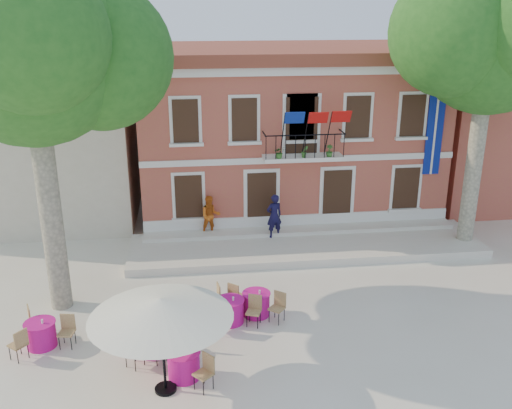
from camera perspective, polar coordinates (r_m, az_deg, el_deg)
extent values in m
plane|color=beige|center=(18.83, 1.79, -10.20)|extent=(90.00, 90.00, 0.00)
cube|color=#AD483E|center=(27.18, 2.82, 7.09)|extent=(13.00, 8.00, 7.00)
cube|color=brown|center=(26.63, 2.95, 15.00)|extent=(13.50, 8.50, 0.50)
cube|color=silver|center=(22.81, 4.69, 13.20)|extent=(13.30, 0.35, 0.35)
cube|color=silver|center=(22.93, 4.71, 4.71)|extent=(3.20, 0.90, 0.15)
cube|color=black|center=(22.32, 4.99, 6.93)|extent=(3.20, 0.04, 0.04)
cube|color=navy|center=(24.84, 17.42, 6.93)|extent=(0.70, 0.05, 3.60)
cube|color=navy|center=(21.66, 2.88, 8.63)|extent=(0.76, 0.27, 0.47)
cube|color=#B50E0C|center=(21.83, 5.23, 8.66)|extent=(0.76, 0.29, 0.47)
cube|color=#B50E0C|center=(22.04, 7.55, 8.67)|extent=(0.76, 0.27, 0.47)
imported|color=#26591E|center=(22.39, 2.37, 5.23)|extent=(0.43, 0.37, 0.48)
imported|color=#26591E|center=(22.57, 4.88, 5.29)|extent=(0.26, 0.21, 0.48)
imported|color=#26591E|center=(22.80, 7.35, 5.34)|extent=(0.27, 0.27, 0.48)
cube|color=beige|center=(28.72, -20.92, 5.48)|extent=(9.00, 9.00, 6.00)
cube|color=brown|center=(28.19, -21.71, 11.79)|extent=(9.40, 9.40, 0.40)
cube|color=#AD483E|center=(32.44, 24.00, 6.57)|extent=(9.00, 9.00, 6.00)
cube|color=silver|center=(22.97, 5.05, -4.13)|extent=(14.00, 3.40, 0.30)
cylinder|color=#A59E84|center=(18.57, -19.93, -0.08)|extent=(0.68, 0.68, 6.95)
sphere|color=#1F541A|center=(17.66, -21.71, 14.34)|extent=(5.56, 5.56, 5.56)
cylinder|color=#A59E84|center=(23.72, 20.99, 3.94)|extent=(0.63, 0.63, 6.98)
sphere|color=#1F541A|center=(23.02, 22.44, 15.24)|extent=(5.58, 5.58, 5.58)
cylinder|color=black|center=(15.45, -9.02, -17.74)|extent=(0.56, 0.56, 0.08)
cylinder|color=black|center=(14.80, -9.25, -14.26)|extent=(0.07, 0.07, 2.33)
cone|color=white|center=(14.17, -9.52, -10.17)|extent=(3.54, 3.54, 0.51)
imported|color=black|center=(23.04, 1.83, -1.14)|extent=(0.76, 0.61, 1.82)
imported|color=#D26018|center=(23.29, -4.58, -1.14)|extent=(0.89, 0.73, 1.69)
cylinder|color=#CB1386|center=(15.62, -7.23, -15.64)|extent=(0.84, 0.84, 0.75)
cylinder|color=#CB1386|center=(15.40, -7.29, -14.46)|extent=(0.90, 0.90, 0.02)
cube|color=tan|center=(16.05, -9.07, -14.25)|extent=(0.59, 0.59, 0.95)
cube|color=tan|center=(15.10, -5.29, -16.48)|extent=(0.59, 0.59, 0.95)
cylinder|color=#CB1386|center=(17.86, -2.61, -10.61)|extent=(0.84, 0.84, 0.75)
cylinder|color=#CB1386|center=(17.67, -2.63, -9.53)|extent=(0.90, 0.90, 0.02)
cube|color=tan|center=(18.45, -3.16, -9.21)|extent=(0.48, 0.48, 0.95)
cube|color=tan|center=(17.37, -4.45, -11.19)|extent=(0.59, 0.59, 0.95)
cube|color=tan|center=(17.63, -0.24, -10.64)|extent=(0.54, 0.54, 0.95)
cylinder|color=#CB1386|center=(17.81, -20.70, -12.07)|extent=(0.84, 0.84, 0.75)
cylinder|color=#CB1386|center=(17.62, -20.85, -11.00)|extent=(0.90, 0.90, 0.02)
cube|color=tan|center=(17.49, -18.43, -12.01)|extent=(0.48, 0.48, 0.95)
cube|color=tan|center=(18.42, -21.07, -10.67)|extent=(0.54, 0.54, 0.95)
cube|color=tan|center=(17.41, -22.72, -12.75)|extent=(0.59, 0.59, 0.95)
cylinder|color=#CB1386|center=(16.68, -10.18, -13.31)|extent=(0.84, 0.84, 0.75)
cylinder|color=#CB1386|center=(16.47, -10.26, -12.19)|extent=(0.90, 0.90, 0.02)
cube|color=tan|center=(17.24, -10.95, -11.79)|extent=(0.54, 0.54, 0.95)
cube|color=tan|center=(16.18, -12.06, -14.15)|extent=(0.59, 0.59, 0.95)
cube|color=tan|center=(16.47, -7.59, -13.19)|extent=(0.49, 0.49, 0.95)
cylinder|color=#CB1386|center=(18.22, 0.03, -9.94)|extent=(0.84, 0.84, 0.75)
cylinder|color=#CB1386|center=(18.03, 0.03, -8.87)|extent=(0.90, 0.90, 0.02)
cube|color=tan|center=(18.53, -1.95, -9.04)|extent=(0.59, 0.59, 0.95)
cube|color=tan|center=(17.83, 2.10, -10.29)|extent=(0.59, 0.59, 0.95)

